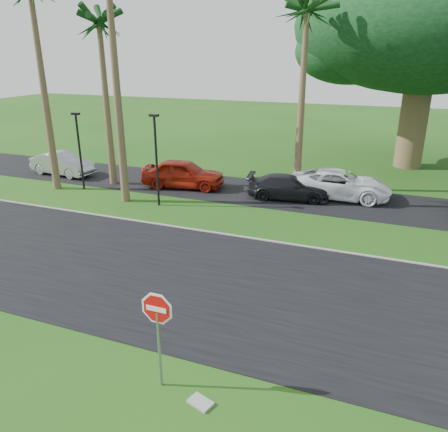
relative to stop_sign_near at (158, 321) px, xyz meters
name	(u,v)px	position (x,y,z in m)	size (l,w,h in m)	color
ground	(195,314)	(-0.50, 3.00, -1.77)	(120.00, 120.00, 0.00)	#1A4912
road	(220,283)	(-0.50, 5.00, -1.76)	(120.00, 8.00, 0.02)	black
parking_strip	(290,196)	(-0.50, 15.50, -1.76)	(120.00, 5.00, 0.02)	black
curb	(255,239)	(-0.50, 9.05, -1.74)	(120.00, 0.12, 0.06)	gray
stop_sign_near	(158,321)	(0.00, 0.00, 0.00)	(1.05, 0.07, 2.62)	gray
palm_left_mid	(99,27)	(-11.00, 14.00, 6.90)	(5.00, 5.00, 10.00)	brown
palm_center	(307,16)	(-0.50, 17.00, 7.39)	(5.00, 5.00, 10.50)	brown
canopy_tree	(428,26)	(5.50, 25.00, 7.17)	(16.50, 16.50, 13.12)	brown
streetlight_left	(79,146)	(-12.00, 12.50, 0.72)	(0.45, 0.25, 4.34)	black
streetlight_right	(156,155)	(-6.50, 11.50, 0.88)	(0.45, 0.25, 4.64)	black
car_silver	(62,164)	(-15.20, 14.55, -1.06)	(1.51, 4.33, 1.43)	#9D9FA4
car_red	(183,174)	(-6.72, 14.85, -0.96)	(1.92, 4.78, 1.63)	maroon
car_dark	(288,187)	(-0.52, 14.96, -1.14)	(1.79, 4.40, 1.28)	black
car_minivan	(340,184)	(2.01, 16.13, -1.03)	(2.49, 5.39, 1.50)	white
utility_slab	(200,402)	(1.11, -0.21, -1.74)	(0.55, 0.35, 0.06)	gray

